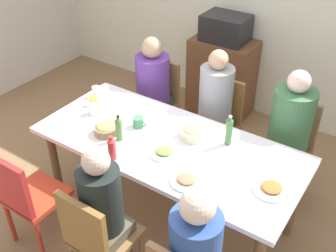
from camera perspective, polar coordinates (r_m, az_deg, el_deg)
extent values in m
plane|color=olive|center=(3.58, 0.00, -12.17)|extent=(7.01, 7.01, 0.00)
cube|color=silver|center=(4.49, 15.23, 16.43)|extent=(6.09, 0.12, 2.60)
cube|color=white|center=(3.08, 0.00, -2.61)|extent=(2.07, 0.92, 0.04)
cylinder|color=brown|center=(3.63, -15.69, -5.22)|extent=(0.07, 0.07, 0.73)
cylinder|color=brown|center=(4.01, -8.23, 0.12)|extent=(0.07, 0.07, 0.73)
cylinder|color=brown|center=(3.31, 17.42, -10.10)|extent=(0.07, 0.07, 0.73)
cube|color=olive|center=(3.60, 16.09, -4.02)|extent=(0.40, 0.40, 0.04)
cylinder|color=olive|center=(3.85, 18.80, -6.15)|extent=(0.04, 0.04, 0.43)
cylinder|color=olive|center=(3.91, 14.12, -4.47)|extent=(0.04, 0.04, 0.43)
cylinder|color=olive|center=(3.59, 17.11, -9.16)|extent=(0.04, 0.04, 0.43)
cylinder|color=olive|center=(3.65, 12.11, -7.30)|extent=(0.04, 0.04, 0.43)
cube|color=olive|center=(3.62, 17.66, 0.41)|extent=(0.38, 0.04, 0.45)
cylinder|color=#504F45|center=(3.65, 16.18, -7.91)|extent=(0.09, 0.09, 0.45)
cylinder|color=brown|center=(3.68, 13.86, -7.05)|extent=(0.09, 0.09, 0.45)
cube|color=brown|center=(3.57, 16.24, -3.26)|extent=(0.30, 0.30, 0.10)
cylinder|color=#3B6B43|center=(3.39, 17.08, 0.92)|extent=(0.34, 0.34, 0.52)
sphere|color=beige|center=(3.23, 18.09, 6.00)|extent=(0.18, 0.18, 0.18)
cube|color=#BD371E|center=(3.25, -18.11, -9.41)|extent=(0.40, 0.40, 0.04)
cylinder|color=#AE2D1E|center=(3.45, -21.45, -12.43)|extent=(0.04, 0.04, 0.43)
cylinder|color=#AE3322|center=(3.24, -17.68, -15.21)|extent=(0.04, 0.04, 0.43)
cylinder|color=red|center=(3.58, -17.20, -9.39)|extent=(0.04, 0.04, 0.43)
cylinder|color=red|center=(3.37, -13.32, -11.81)|extent=(0.04, 0.04, 0.43)
cube|color=red|center=(3.03, -21.45, -8.01)|extent=(0.38, 0.04, 0.45)
cube|color=olive|center=(4.10, -2.08, 2.56)|extent=(0.40, 0.40, 0.04)
cylinder|color=brown|center=(4.26, 1.18, 0.31)|extent=(0.04, 0.04, 0.43)
cylinder|color=brown|center=(4.42, -2.53, 1.69)|extent=(0.04, 0.04, 0.43)
cylinder|color=olive|center=(4.03, -1.45, -1.94)|extent=(0.04, 0.04, 0.43)
cylinder|color=#91583D|center=(4.20, -5.26, -0.40)|extent=(0.04, 0.04, 0.43)
cube|color=olive|center=(4.11, -0.67, 6.45)|extent=(0.38, 0.04, 0.45)
cylinder|color=#393E3C|center=(4.11, -1.92, -0.93)|extent=(0.09, 0.09, 0.45)
cylinder|color=#3C403E|center=(4.19, -3.70, -0.22)|extent=(0.09, 0.09, 0.45)
cube|color=#36403D|center=(4.06, -2.10, 3.27)|extent=(0.30, 0.30, 0.10)
cylinder|color=#633A9B|center=(3.93, -2.18, 6.76)|extent=(0.33, 0.33, 0.46)
sphere|color=tan|center=(3.79, -2.29, 11.03)|extent=(0.20, 0.20, 0.20)
cube|color=#945837|center=(3.80, 6.41, -0.53)|extent=(0.40, 0.40, 0.04)
cylinder|color=brown|center=(4.00, 9.52, -2.79)|extent=(0.04, 0.04, 0.43)
cylinder|color=olive|center=(4.11, 5.27, -1.21)|extent=(0.04, 0.04, 0.43)
cylinder|color=olive|center=(3.75, 7.24, -5.41)|extent=(0.04, 0.04, 0.43)
cylinder|color=olive|center=(3.87, 2.79, -3.65)|extent=(0.04, 0.04, 0.43)
cube|color=olive|center=(3.81, 7.94, 3.67)|extent=(0.38, 0.04, 0.45)
cylinder|color=#393E48|center=(3.82, 6.55, -4.26)|extent=(0.09, 0.09, 0.45)
cylinder|color=#494845|center=(3.88, 4.47, -3.46)|extent=(0.09, 0.09, 0.45)
cube|color=#3B3742|center=(3.76, 6.47, 0.22)|extent=(0.30, 0.30, 0.10)
cylinder|color=#9C9EA8|center=(3.60, 6.79, 4.36)|extent=(0.30, 0.30, 0.53)
sphere|color=tan|center=(3.44, 7.18, 9.28)|extent=(0.17, 0.17, 0.17)
cylinder|color=#2E4D98|center=(2.32, 3.83, -16.94)|extent=(0.29, 0.29, 0.48)
sphere|color=beige|center=(2.07, 4.19, -11.24)|extent=(0.19, 0.19, 0.19)
cube|color=brown|center=(2.86, -8.83, -15.16)|extent=(0.40, 0.40, 0.04)
cylinder|color=brown|center=(3.19, -8.76, -14.54)|extent=(0.04, 0.04, 0.43)
cylinder|color=brown|center=(3.04, -3.72, -17.38)|extent=(0.04, 0.04, 0.43)
cube|color=olive|center=(2.61, -11.97, -14.19)|extent=(0.38, 0.04, 0.45)
cylinder|color=brown|center=(3.11, -8.36, -15.94)|extent=(0.09, 0.09, 0.45)
cylinder|color=#574847|center=(3.04, -5.98, -17.32)|extent=(0.09, 0.09, 0.45)
cube|color=brown|center=(2.82, -8.94, -14.37)|extent=(0.30, 0.30, 0.10)
cylinder|color=black|center=(2.61, -9.49, -10.24)|extent=(0.27, 0.27, 0.47)
sphere|color=beige|center=(2.41, -10.19, -4.93)|extent=(0.17, 0.17, 0.17)
cylinder|color=silver|center=(2.73, 2.68, -7.74)|extent=(0.24, 0.24, 0.01)
ellipsoid|color=#C87657|center=(2.71, 2.69, -7.43)|extent=(0.13, 0.13, 0.02)
cylinder|color=white|center=(2.75, 14.45, -8.67)|extent=(0.25, 0.25, 0.01)
ellipsoid|color=#9F6B32|center=(2.73, 14.51, -8.37)|extent=(0.14, 0.14, 0.02)
cylinder|color=white|center=(2.95, -0.54, -3.84)|extent=(0.22, 0.22, 0.01)
ellipsoid|color=#769A44|center=(2.94, -0.54, -3.54)|extent=(0.12, 0.12, 0.02)
cylinder|color=#8F6C50|center=(3.18, -8.74, -0.54)|extent=(0.19, 0.19, 0.06)
ellipsoid|color=#92AE56|center=(3.17, -8.79, -0.08)|extent=(0.15, 0.15, 0.04)
cylinder|color=beige|center=(3.11, 3.59, -1.03)|extent=(0.20, 0.20, 0.07)
ellipsoid|color=tan|center=(3.09, 3.62, -0.50)|extent=(0.16, 0.16, 0.04)
cylinder|color=#498E61|center=(3.23, -4.26, 0.58)|extent=(0.09, 0.09, 0.09)
torus|color=#45955C|center=(3.20, -3.45, 0.26)|extent=(0.05, 0.01, 0.05)
cylinder|color=white|center=(3.44, -10.66, 2.36)|extent=(0.08, 0.08, 0.09)
torus|color=white|center=(3.40, -10.03, 2.11)|extent=(0.05, 0.01, 0.05)
cylinder|color=white|center=(3.68, -10.13, 4.82)|extent=(0.07, 0.07, 0.10)
torus|color=white|center=(3.65, -9.57, 4.62)|extent=(0.05, 0.01, 0.05)
cylinder|color=#DDC74B|center=(3.57, -10.60, 3.51)|extent=(0.07, 0.07, 0.08)
torus|color=#DDC845|center=(3.54, -10.03, 3.29)|extent=(0.05, 0.01, 0.05)
cylinder|color=#51833C|center=(3.07, -6.95, -0.58)|extent=(0.05, 0.05, 0.18)
cone|color=#537F2F|center=(3.01, -7.08, 1.03)|extent=(0.05, 0.05, 0.03)
cylinder|color=black|center=(3.00, -7.11, 1.35)|extent=(0.03, 0.03, 0.01)
cylinder|color=#477F41|center=(3.03, 8.61, -0.91)|extent=(0.05, 0.05, 0.21)
cone|color=#447640|center=(2.96, 8.81, 0.98)|extent=(0.05, 0.05, 0.03)
cylinder|color=white|center=(2.95, 8.84, 1.30)|extent=(0.03, 0.03, 0.01)
cylinder|color=red|center=(2.89, -7.92, -3.39)|extent=(0.06, 0.06, 0.15)
cone|color=red|center=(2.84, -8.07, -1.91)|extent=(0.05, 0.05, 0.03)
cylinder|color=red|center=(2.83, -8.10, -1.59)|extent=(0.03, 0.03, 0.01)
cube|color=brown|center=(4.70, 7.59, 6.85)|extent=(0.70, 0.44, 0.90)
cube|color=black|center=(4.46, 8.18, 13.58)|extent=(0.48, 0.36, 0.28)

